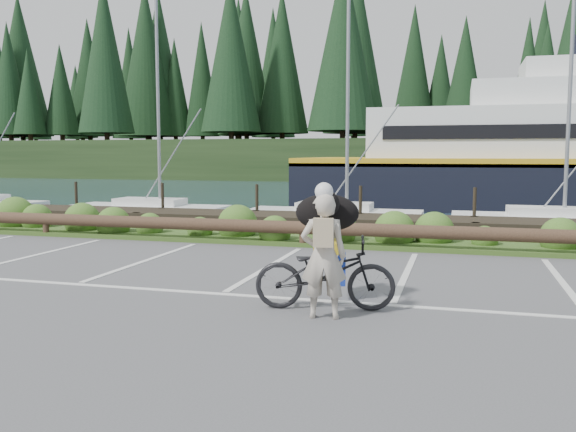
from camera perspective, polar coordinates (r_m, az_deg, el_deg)
name	(u,v)px	position (r m, az deg, el deg)	size (l,w,h in m)	color
ground	(232,289)	(9.90, -5.31, -6.80)	(72.00, 72.00, 0.00)	#4C4C4E
harbor_backdrop	(437,169)	(87.55, 13.80, 4.26)	(170.00, 160.00, 30.00)	#1B3341
vegetation_strip	(310,241)	(14.88, 2.05, -2.32)	(34.00, 1.60, 0.10)	#3D5B21
log_rail	(303,247)	(14.21, 1.38, -2.91)	(32.00, 0.30, 0.60)	#443021
bicycle	(325,273)	(8.50, 3.47, -5.37)	(0.68, 1.94, 1.02)	black
cyclist	(324,256)	(8.00, 3.35, -3.77)	(0.60, 0.40, 1.65)	#BFB4A2
dog	(327,213)	(9.00, 3.66, 0.31)	(0.95, 0.47, 0.55)	black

